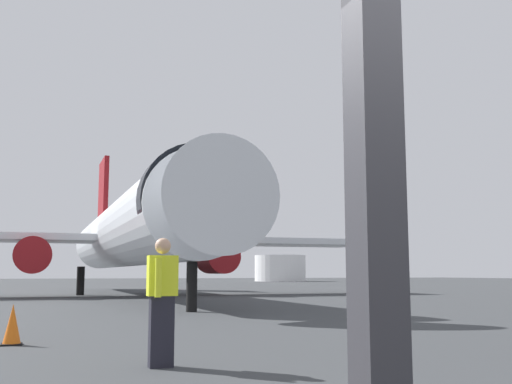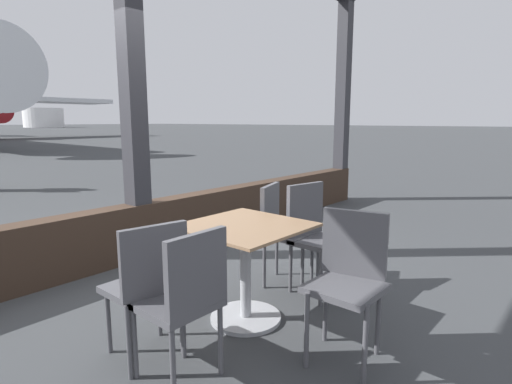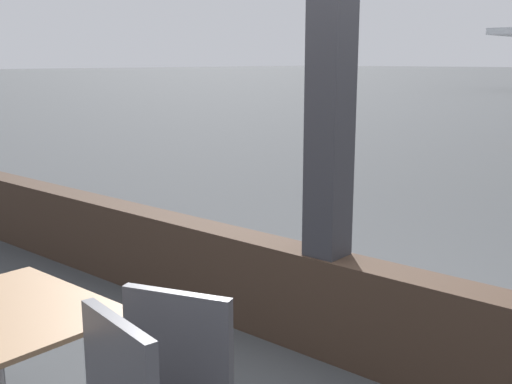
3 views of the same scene
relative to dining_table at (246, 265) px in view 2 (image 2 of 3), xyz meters
The scene contains 8 objects.
window_frame 2.04m from the dining_table, 80.52° to the left, with size 8.72×0.24×3.71m.
dining_table is the anchor object (origin of this frame).
cafe_chair_window_left 0.77m from the dining_table, behind, with size 0.45×0.45×0.87m.
cafe_chair_window_right 0.79m from the dining_table, 162.13° to the right, with size 0.40×0.40×0.88m.
cafe_chair_aisle_left 0.79m from the dining_table, 84.18° to the right, with size 0.46×0.46×0.90m.
cafe_chair_aisle_right 0.77m from the dining_table, 18.06° to the left, with size 0.49×0.49×0.89m.
cafe_chair_side_extra 0.77m from the dining_table, ahead, with size 0.44×0.44×0.92m.
fuel_storage_tank 96.05m from the dining_table, 68.78° to the left, with size 7.90×7.90×4.01m, color white.
Camera 2 is at (-2.37, -3.68, 1.45)m, focal length 28.56 mm.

